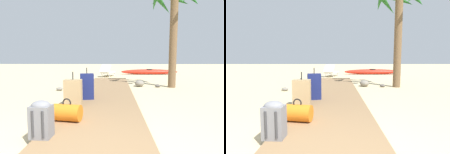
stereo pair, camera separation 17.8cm
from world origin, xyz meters
TOP-DOWN VIEW (x-y plane):
  - ground_plane at (0.00, 3.68)m, footprint 60.00×60.00m
  - boardwalk at (0.00, 4.60)m, footprint 1.71×9.21m
  - backpack_grey at (-0.75, 1.02)m, footprint 0.31×0.28m
  - duffel_bag_orange at (-0.57, 1.76)m, footprint 0.55×0.39m
  - suitcase_tan at (-0.65, 2.64)m, footprint 0.38×0.23m
  - suitcase_navy at (-0.48, 3.60)m, footprint 0.40×0.27m
  - suitcase_black at (-0.76, 3.17)m, footprint 0.39×0.27m
  - backpack_purple at (-0.59, 4.13)m, footprint 0.33×0.26m
  - palm_tree_far_right at (2.57, 6.31)m, footprint 2.17×2.31m
  - lounge_chair at (-0.22, 10.80)m, footprint 0.99×1.67m
  - kayak at (2.71, 12.46)m, footprint 4.08×0.64m
  - rock_right_mid at (2.04, 6.35)m, footprint 0.28×0.28m
  - rock_right_far at (1.33, 7.14)m, footprint 0.21×0.22m
  - rock_left_near at (-1.78, 5.45)m, footprint 0.31×0.28m
  - rock_right_near at (1.31, 6.55)m, footprint 0.42×0.48m

SIDE VIEW (x-z plane):
  - ground_plane at x=0.00m, z-range 0.00..0.00m
  - boardwalk at x=0.00m, z-range 0.00..0.08m
  - rock_right_mid at x=2.04m, z-range 0.00..0.12m
  - rock_left_near at x=-1.78m, z-range 0.00..0.13m
  - rock_right_far at x=1.33m, z-range 0.00..0.13m
  - rock_right_near at x=1.31m, z-range 0.00..0.27m
  - kayak at x=2.71m, z-range 0.00..0.38m
  - duffel_bag_orange at x=-0.57m, z-range 0.03..0.44m
  - lounge_chair at x=-0.22m, z-range -0.05..0.71m
  - suitcase_black at x=-0.76m, z-range 0.03..0.66m
  - backpack_grey at x=-0.75m, z-range 0.09..0.63m
  - backpack_purple at x=-0.59m, z-range 0.09..0.68m
  - suitcase_tan at x=-0.65m, z-range -0.01..0.82m
  - suitcase_navy at x=-0.48m, z-range 0.00..0.87m
  - palm_tree_far_right at x=2.57m, z-range 1.09..5.28m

